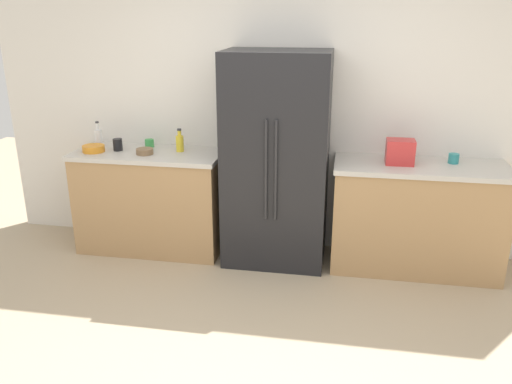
% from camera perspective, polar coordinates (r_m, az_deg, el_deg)
% --- Properties ---
extents(ground_plane, '(10.89, 10.89, 0.00)m').
position_cam_1_polar(ground_plane, '(3.53, -1.27, -18.16)').
color(ground_plane, tan).
extents(kitchen_back_panel, '(5.45, 0.10, 2.96)m').
position_cam_1_polar(kitchen_back_panel, '(4.73, 3.20, 11.18)').
color(kitchen_back_panel, silver).
rests_on(kitchen_back_panel, ground_plane).
extents(counter_left, '(1.35, 0.61, 0.94)m').
position_cam_1_polar(counter_left, '(4.94, -11.40, -0.91)').
color(counter_left, tan).
rests_on(counter_left, ground_plane).
extents(counter_right, '(1.43, 0.61, 0.94)m').
position_cam_1_polar(counter_right, '(4.66, 17.18, -2.66)').
color(counter_right, tan).
rests_on(counter_right, ground_plane).
extents(refrigerator, '(0.88, 0.64, 1.85)m').
position_cam_1_polar(refrigerator, '(4.48, 2.24, 3.48)').
color(refrigerator, black).
rests_on(refrigerator, ground_plane).
extents(toaster, '(0.23, 0.17, 0.21)m').
position_cam_1_polar(toaster, '(4.46, 15.55, 4.27)').
color(toaster, red).
rests_on(toaster, counter_right).
extents(bottle_a, '(0.07, 0.07, 0.21)m').
position_cam_1_polar(bottle_a, '(4.75, -8.38, 5.40)').
color(bottle_a, yellow).
rests_on(bottle_a, counter_left).
extents(bottle_b, '(0.07, 0.07, 0.24)m').
position_cam_1_polar(bottle_b, '(5.09, -16.93, 5.79)').
color(bottle_b, white).
rests_on(bottle_b, counter_left).
extents(cup_a, '(0.08, 0.08, 0.07)m').
position_cam_1_polar(cup_a, '(4.96, -11.63, 5.28)').
color(cup_a, green).
rests_on(cup_a, counter_left).
extents(cup_b, '(0.09, 0.09, 0.08)m').
position_cam_1_polar(cup_b, '(4.63, 20.90, 3.46)').
color(cup_b, teal).
rests_on(cup_b, counter_right).
extents(cup_c, '(0.08, 0.08, 0.11)m').
position_cam_1_polar(cup_c, '(4.90, -14.96, 5.05)').
color(cup_c, black).
rests_on(cup_c, counter_left).
extents(bowl_a, '(0.15, 0.15, 0.05)m').
position_cam_1_polar(bowl_a, '(4.72, -12.13, 4.39)').
color(bowl_a, brown).
rests_on(bowl_a, counter_left).
extents(bowl_b, '(0.20, 0.20, 0.06)m').
position_cam_1_polar(bowl_b, '(4.92, -17.42, 4.58)').
color(bowl_b, orange).
rests_on(bowl_b, counter_left).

